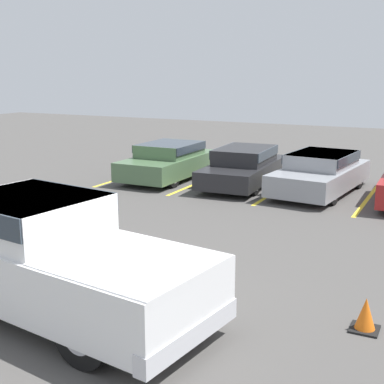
{
  "coord_description": "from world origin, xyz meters",
  "views": [
    {
      "loc": [
        5.36,
        -6.19,
        3.63
      ],
      "look_at": [
        0.19,
        4.15,
        1.0
      ],
      "focal_mm": 50.0,
      "sensor_mm": 36.0,
      "label": 1
    }
  ],
  "objects": [
    {
      "name": "parked_sedan_b",
      "position": [
        -0.75,
        9.8,
        0.65
      ],
      "size": [
        1.94,
        4.45,
        1.21
      ],
      "rotation": [
        0.0,
        0.0,
        -1.52
      ],
      "color": "#232326",
      "rests_on": "ground_plane"
    },
    {
      "name": "parked_sedan_a",
      "position": [
        -3.42,
        9.62,
        0.65
      ],
      "size": [
        1.85,
        4.2,
        1.22
      ],
      "rotation": [
        0.0,
        0.0,
        -1.57
      ],
      "color": "#4C6B47",
      "rests_on": "ground_plane"
    },
    {
      "name": "traffic_cone",
      "position": [
        4.43,
        1.2,
        0.22
      ],
      "size": [
        0.4,
        0.4,
        0.49
      ],
      "color": "black",
      "rests_on": "ground_plane"
    },
    {
      "name": "stall_stripe_b",
      "position": [
        -2.22,
        9.53,
        0.0
      ],
      "size": [
        0.12,
        4.47,
        0.01
      ],
      "primitive_type": "cube",
      "color": "yellow",
      "rests_on": "ground_plane"
    },
    {
      "name": "stall_stripe_c",
      "position": [
        0.48,
        9.53,
        0.0
      ],
      "size": [
        0.12,
        4.47,
        0.01
      ],
      "primitive_type": "cube",
      "color": "yellow",
      "rests_on": "ground_plane"
    },
    {
      "name": "ground_plane",
      "position": [
        0.0,
        0.0,
        0.0
      ],
      "size": [
        60.0,
        60.0,
        0.0
      ],
      "primitive_type": "plane",
      "color": "#4C4947"
    },
    {
      "name": "parked_sedan_c",
      "position": [
        1.74,
        9.76,
        0.65
      ],
      "size": [
        2.27,
        4.54,
        1.22
      ],
      "rotation": [
        0.0,
        0.0,
        -1.67
      ],
      "color": "gray",
      "rests_on": "ground_plane"
    },
    {
      "name": "stall_stripe_a",
      "position": [
        -4.91,
        9.53,
        0.0
      ],
      "size": [
        0.12,
        4.47,
        0.01
      ],
      "primitive_type": "cube",
      "color": "yellow",
      "rests_on": "ground_plane"
    },
    {
      "name": "pickup_truck",
      "position": [
        -0.09,
        -0.31,
        0.89
      ],
      "size": [
        5.84,
        2.73,
        1.78
      ],
      "rotation": [
        0.0,
        0.0,
        -0.14
      ],
      "color": "white",
      "rests_on": "ground_plane"
    },
    {
      "name": "stall_stripe_d",
      "position": [
        3.18,
        9.53,
        0.0
      ],
      "size": [
        0.12,
        4.47,
        0.01
      ],
      "primitive_type": "cube",
      "color": "yellow",
      "rests_on": "ground_plane"
    }
  ]
}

